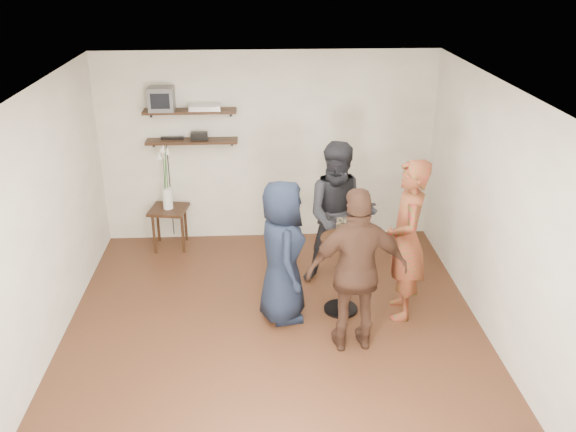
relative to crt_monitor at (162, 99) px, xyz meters
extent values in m
cube|color=#402314|center=(1.35, -2.38, -2.04)|extent=(4.50, 5.00, 0.04)
cube|color=white|center=(1.35, -2.38, 0.60)|extent=(4.50, 5.00, 0.04)
cube|color=white|center=(1.35, 0.15, -0.72)|extent=(4.50, 0.04, 2.60)
cube|color=white|center=(1.35, -4.89, -0.72)|extent=(4.50, 0.04, 2.60)
cube|color=white|center=(-0.92, -2.38, -0.72)|extent=(0.04, 5.00, 2.60)
cube|color=white|center=(3.62, -2.38, -0.72)|extent=(0.04, 5.00, 2.60)
cube|color=black|center=(0.35, 0.00, -0.17)|extent=(1.20, 0.25, 0.04)
cube|color=black|center=(0.35, 0.00, -0.57)|extent=(1.20, 0.25, 0.04)
cube|color=#59595B|center=(0.00, 0.00, 0.00)|extent=(0.32, 0.30, 0.30)
cube|color=silver|center=(0.55, 0.00, -0.12)|extent=(0.40, 0.24, 0.06)
cube|color=black|center=(0.45, 0.00, -0.50)|extent=(0.22, 0.10, 0.10)
cube|color=black|center=(0.09, 0.05, -0.54)|extent=(0.30, 0.05, 0.03)
cube|color=black|center=(0.00, -0.17, -1.47)|extent=(0.54, 0.54, 0.04)
cylinder|color=black|center=(-0.19, -0.37, -1.75)|extent=(0.04, 0.04, 0.53)
cylinder|color=black|center=(0.19, -0.37, -1.75)|extent=(0.04, 0.04, 0.53)
cylinder|color=black|center=(-0.19, 0.02, -1.75)|extent=(0.04, 0.04, 0.53)
cylinder|color=black|center=(0.19, 0.02, -1.75)|extent=(0.04, 0.04, 0.53)
cylinder|color=white|center=(0.00, -0.17, -1.30)|extent=(0.13, 0.13, 0.28)
cylinder|color=#23601B|center=(-0.02, -0.17, -1.02)|extent=(0.01, 0.07, 0.52)
cone|color=white|center=(-0.06, -0.17, -0.70)|extent=(0.07, 0.08, 0.11)
cylinder|color=#23601B|center=(0.01, -0.17, -0.99)|extent=(0.03, 0.05, 0.58)
cone|color=white|center=(0.04, -0.15, -0.64)|extent=(0.10, 0.12, 0.12)
cylinder|color=#23601B|center=(0.00, -0.19, -0.96)|extent=(0.09, 0.08, 0.63)
cone|color=white|center=(0.00, -0.22, -0.59)|extent=(0.12, 0.12, 0.12)
cylinder|color=black|center=(2.12, -1.91, -1.13)|extent=(0.50, 0.50, 0.04)
cylinder|color=black|center=(2.12, -1.91, -1.57)|extent=(0.07, 0.07, 0.84)
cylinder|color=black|center=(2.12, -1.91, -2.00)|extent=(0.38, 0.38, 0.03)
cylinder|color=silver|center=(2.06, -1.93, -1.10)|extent=(0.06, 0.06, 0.00)
cylinder|color=silver|center=(2.06, -1.93, -1.06)|extent=(0.01, 0.01, 0.08)
cylinder|color=silver|center=(2.06, -1.93, -0.97)|extent=(0.06, 0.06, 0.10)
cylinder|color=tan|center=(2.06, -1.93, -0.99)|extent=(0.06, 0.06, 0.06)
cylinder|color=silver|center=(2.19, -1.95, -1.10)|extent=(0.06, 0.06, 0.00)
cylinder|color=silver|center=(2.19, -1.95, -1.06)|extent=(0.01, 0.01, 0.09)
cylinder|color=silver|center=(2.19, -1.95, -0.96)|extent=(0.07, 0.07, 0.11)
cylinder|color=tan|center=(2.19, -1.95, -0.98)|extent=(0.06, 0.06, 0.06)
cylinder|color=silver|center=(2.08, -1.86, -1.10)|extent=(0.06, 0.06, 0.00)
cylinder|color=silver|center=(2.08, -1.86, -1.06)|extent=(0.01, 0.01, 0.09)
cylinder|color=silver|center=(2.08, -1.86, -0.96)|extent=(0.07, 0.07, 0.11)
cylinder|color=tan|center=(2.08, -1.86, -0.98)|extent=(0.06, 0.06, 0.06)
cylinder|color=silver|center=(2.15, -1.88, -1.10)|extent=(0.06, 0.06, 0.00)
cylinder|color=silver|center=(2.15, -1.88, -1.06)|extent=(0.01, 0.01, 0.09)
cylinder|color=silver|center=(2.15, -1.88, -0.96)|extent=(0.07, 0.07, 0.11)
cylinder|color=tan|center=(2.15, -1.88, -0.98)|extent=(0.06, 0.06, 0.06)
imported|color=red|center=(2.78, -2.00, -1.11)|extent=(0.51, 0.71, 1.81)
imported|color=black|center=(2.17, -1.24, -1.13)|extent=(0.91, 0.74, 1.77)
imported|color=black|center=(1.45, -2.00, -1.22)|extent=(0.61, 0.84, 1.60)
imported|color=#42271C|center=(2.16, -2.58, -1.15)|extent=(1.04, 0.49, 1.73)
camera|label=1|loc=(1.20, -7.79, 1.75)|focal=38.00mm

